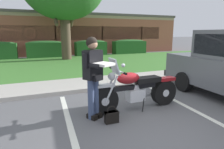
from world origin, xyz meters
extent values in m
plane|color=#565659|center=(0.00, 0.00, 0.00)|extent=(140.00, 140.00, 0.00)
cube|color=#ADA89E|center=(0.00, 2.64, 0.06)|extent=(60.00, 0.20, 0.12)
cube|color=#ADA89E|center=(0.00, 3.49, 0.04)|extent=(60.00, 1.50, 0.08)
cube|color=#3D752D|center=(0.00, 7.99, 0.03)|extent=(60.00, 7.50, 0.06)
cube|color=silver|center=(-1.64, 0.20, 0.00)|extent=(0.41, 4.40, 0.01)
cube|color=silver|center=(1.22, 0.20, 0.00)|extent=(0.41, 4.40, 0.01)
cylinder|color=black|center=(-0.80, 0.78, 0.32)|extent=(0.64, 0.11, 0.64)
cylinder|color=silver|center=(-0.80, 0.78, 0.32)|extent=(0.18, 0.12, 0.18)
cylinder|color=black|center=(0.80, 0.82, 0.32)|extent=(0.64, 0.19, 0.64)
cylinder|color=silver|center=(0.80, 0.82, 0.32)|extent=(0.18, 0.20, 0.18)
cube|color=silver|center=(-0.80, 0.78, 0.67)|extent=(0.44, 0.15, 0.06)
cube|color=maroon|center=(0.85, 0.82, 0.66)|extent=(0.44, 0.21, 0.08)
cylinder|color=silver|center=(-0.67, 0.71, 0.60)|extent=(0.31, 0.05, 0.58)
cylinder|color=silver|center=(-0.67, 0.87, 0.60)|extent=(0.31, 0.05, 0.58)
sphere|color=silver|center=(-0.63, 0.79, 0.86)|extent=(0.17, 0.17, 0.17)
cylinder|color=silver|center=(-0.49, 0.79, 0.98)|extent=(0.05, 0.72, 0.03)
cylinder|color=black|center=(-0.48, 0.43, 0.98)|extent=(0.05, 0.10, 0.04)
cylinder|color=black|center=(-0.50, 1.15, 0.98)|extent=(0.05, 0.10, 0.04)
sphere|color=silver|center=(-0.51, 0.49, 1.14)|extent=(0.08, 0.08, 0.08)
sphere|color=silver|center=(-0.52, 1.09, 1.14)|extent=(0.08, 0.08, 0.08)
cube|color=#B2BCC6|center=(-0.57, 0.79, 1.08)|extent=(0.15, 0.36, 0.35)
cube|color=black|center=(-0.05, 0.80, 0.56)|extent=(1.10, 0.12, 0.10)
ellipsoid|color=maroon|center=(-0.22, 0.80, 0.78)|extent=(0.57, 0.33, 0.26)
cube|color=black|center=(0.28, 0.81, 0.70)|extent=(0.65, 0.29, 0.12)
cube|color=silver|center=(-0.02, 0.80, 0.36)|extent=(0.40, 0.25, 0.28)
cylinder|color=silver|center=(-0.06, 0.80, 0.52)|extent=(0.18, 0.12, 0.21)
cylinder|color=silver|center=(0.01, 0.80, 0.52)|extent=(0.18, 0.12, 0.21)
cylinder|color=silver|center=(0.34, 0.95, 0.26)|extent=(0.60, 0.09, 0.08)
cylinder|color=silver|center=(0.54, 0.95, 0.26)|extent=(0.60, 0.09, 0.08)
cylinder|color=black|center=(0.10, 0.64, 0.15)|extent=(0.12, 0.12, 0.30)
cube|color=black|center=(-1.00, 0.75, 0.05)|extent=(0.21, 0.26, 0.10)
cube|color=black|center=(-1.12, 0.69, 0.05)|extent=(0.21, 0.26, 0.10)
cylinder|color=#3D4C70|center=(-1.01, 0.77, 0.43)|extent=(0.14, 0.14, 0.86)
cylinder|color=#3D4C70|center=(-1.13, 0.70, 0.43)|extent=(0.14, 0.14, 0.86)
cube|color=black|center=(-1.07, 0.74, 1.15)|extent=(0.44, 0.37, 0.58)
cube|color=black|center=(-1.07, 0.74, 1.42)|extent=(0.36, 0.32, 0.06)
sphere|color=#A87A5B|center=(-1.07, 0.74, 1.56)|extent=(0.21, 0.21, 0.21)
sphere|color=black|center=(-1.08, 0.75, 1.59)|extent=(0.23, 0.23, 0.23)
cube|color=black|center=(-1.01, 0.62, 0.90)|extent=(0.24, 0.19, 0.12)
cylinder|color=black|center=(-0.85, 0.67, 1.17)|extent=(0.24, 0.34, 0.09)
cylinder|color=black|center=(-1.13, 0.52, 1.17)|extent=(0.24, 0.34, 0.09)
cylinder|color=black|center=(-0.86, 0.82, 1.25)|extent=(0.10, 0.10, 0.28)
cylinder|color=black|center=(-1.25, 0.62, 1.25)|extent=(0.10, 0.10, 0.28)
cube|color=white|center=(-0.93, 0.47, 1.19)|extent=(0.43, 0.43, 0.05)
cube|color=black|center=(-0.81, 0.37, 0.12)|extent=(0.28, 0.12, 0.24)
cube|color=black|center=(-0.81, 0.36, 0.22)|extent=(0.28, 0.13, 0.04)
torus|color=black|center=(-0.81, 0.37, 0.26)|extent=(0.20, 0.02, 0.20)
cube|color=black|center=(2.99, 1.11, 1.44)|extent=(1.57, 0.31, 0.51)
cube|color=black|center=(3.05, 2.42, 0.40)|extent=(1.90, 0.19, 0.20)
cylinder|color=black|center=(2.12, 1.53, 0.30)|extent=(0.27, 0.61, 0.60)
cylinder|color=#4C3D2D|center=(-0.03, 10.11, 1.42)|extent=(0.63, 0.63, 2.83)
cylinder|color=#4C3D2D|center=(0.43, 10.11, 2.66)|extent=(0.22, 1.05, 0.95)
cylinder|color=#4C3D2D|center=(-0.64, 10.11, 2.85)|extent=(0.22, 1.37, 1.33)
cube|color=#235623|center=(-1.26, 11.90, 0.55)|extent=(2.53, 0.90, 1.10)
ellipsoid|color=#235623|center=(-1.26, 11.90, 1.10)|extent=(2.41, 0.84, 0.28)
cube|color=#235623|center=(2.19, 11.90, 0.55)|extent=(2.44, 0.90, 1.10)
ellipsoid|color=#235623|center=(2.19, 11.90, 1.10)|extent=(2.32, 0.84, 0.28)
cube|color=#235623|center=(5.64, 11.90, 0.55)|extent=(2.86, 0.90, 1.10)
ellipsoid|color=#235623|center=(5.64, 11.90, 1.10)|extent=(2.72, 0.84, 0.28)
cube|color=#93513D|center=(-0.34, 17.53, 1.62)|extent=(22.86, 9.29, 3.24)
cube|color=#998466|center=(-0.34, 12.93, 3.12)|extent=(22.86, 0.10, 0.24)
cube|color=#4C4742|center=(-0.34, 17.53, 3.34)|extent=(23.09, 9.38, 0.20)
cube|color=#1E282D|center=(-0.34, 12.92, 1.78)|extent=(19.43, 0.06, 1.10)
cube|color=#93513D|center=(-0.34, 12.91, 1.78)|extent=(0.08, 0.04, 1.20)
cube|color=#93513D|center=(3.54, 12.91, 1.78)|extent=(0.08, 0.04, 1.20)
cube|color=#93513D|center=(7.43, 12.91, 1.78)|extent=(0.08, 0.04, 1.20)
cube|color=#473323|center=(4.23, 12.93, 1.05)|extent=(1.00, 0.08, 2.10)
camera|label=1|loc=(-2.19, -2.96, 1.78)|focal=30.87mm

